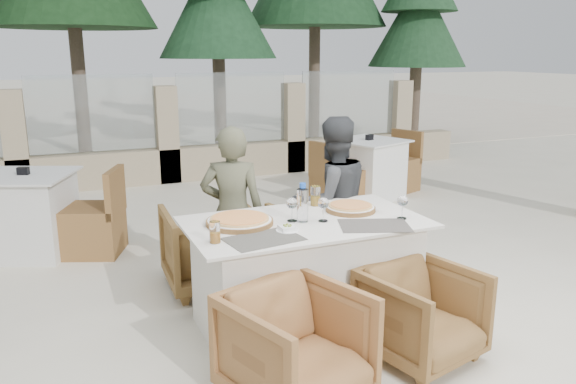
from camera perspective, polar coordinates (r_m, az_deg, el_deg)
name	(u,v)px	position (r m, az deg, el deg)	size (l,w,h in m)	color
ground	(303,319)	(4.15, 1.50, -12.79)	(80.00, 80.00, 0.00)	beige
sand_patch	(107,117)	(17.53, -17.90, 7.29)	(30.00, 16.00, 0.01)	beige
perimeter_wall_far	(167,128)	(8.38, -12.23, 6.40)	(10.00, 0.34, 1.60)	tan
pine_centre	(217,17)	(11.01, -7.19, 17.23)	(2.20, 2.20, 5.00)	#204A28
pine_far_right	(418,32)	(12.12, 13.06, 15.51)	(1.98, 1.98, 4.50)	#1F4626
dining_table	(305,274)	(3.90, 1.73, -8.35)	(1.60, 0.90, 0.77)	silver
placemat_near_left	(264,239)	(3.41, -2.48, -4.79)	(0.45, 0.30, 0.00)	#535047
placemat_near_right	(374,226)	(3.71, 8.78, -3.38)	(0.45, 0.30, 0.00)	#524C46
pizza_left	(240,220)	(3.70, -4.94, -2.86)	(0.44, 0.44, 0.06)	orange
pizza_right	(350,208)	(4.02, 6.36, -1.60)	(0.35, 0.35, 0.05)	#C64B1B
water_bottle	(303,202)	(3.72, 1.49, -1.07)	(0.08, 0.08, 0.26)	#C2DDFF
wine_glass_centre	(292,208)	(3.74, 0.40, -1.64)	(0.08, 0.08, 0.18)	white
wine_glass_near	(323,208)	(3.74, 3.61, -1.64)	(0.08, 0.08, 0.18)	white
wine_glass_corner	(402,206)	(3.87, 11.55, -1.37)	(0.08, 0.08, 0.18)	silver
beer_glass_left	(215,232)	(3.36, -7.43, -4.06)	(0.07, 0.07, 0.13)	orange
beer_glass_right	(315,196)	(4.13, 2.81, -0.39)	(0.07, 0.07, 0.15)	gold
olive_dish	(287,228)	(3.56, -0.06, -3.64)	(0.11, 0.11, 0.04)	white
armchair_far_left	(210,247)	(4.62, -7.91, -5.55)	(0.71, 0.73, 0.67)	brown
armchair_far_right	(323,241)	(4.73, 3.58, -4.94)	(0.71, 0.73, 0.67)	olive
armchair_near_left	(296,347)	(3.16, 0.85, -15.46)	(0.67, 0.69, 0.63)	#996637
armchair_near_right	(422,314)	(3.65, 13.42, -11.98)	(0.63, 0.64, 0.59)	brown
diner_left	(233,213)	(4.32, -5.66, -2.13)	(0.49, 0.32, 1.34)	#54553E
diner_right	(332,202)	(4.55, 4.51, -1.00)	(0.67, 0.52, 1.39)	#3B3D40
bg_table_a	(28,215)	(5.82, -24.88, -2.09)	(1.64, 0.82, 0.77)	silver
bg_table_b	(368,169)	(7.39, 8.16, 2.31)	(1.64, 0.82, 0.77)	white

